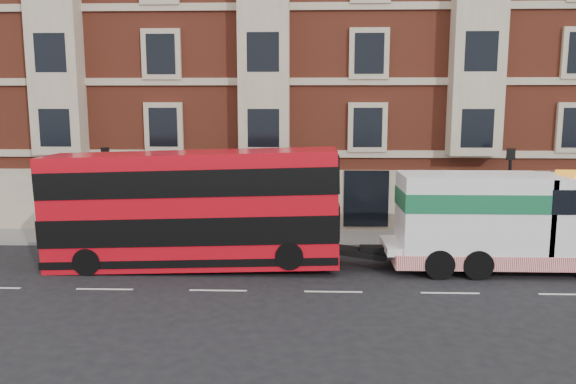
# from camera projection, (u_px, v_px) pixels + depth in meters

# --- Properties ---
(ground) EXTENTS (120.00, 120.00, 0.00)m
(ground) POSITION_uv_depth(u_px,v_px,m) (218.00, 291.00, 19.49)
(ground) COLOR black
(ground) RESTS_ON ground
(sidewalk) EXTENTS (90.00, 3.00, 0.15)m
(sidewalk) POSITION_uv_depth(u_px,v_px,m) (243.00, 238.00, 26.89)
(sidewalk) COLOR slate
(sidewalk) RESTS_ON ground
(victorian_terrace) EXTENTS (45.00, 12.00, 20.40)m
(victorian_terrace) POSITION_uv_depth(u_px,v_px,m) (264.00, 41.00, 32.74)
(victorian_terrace) COLOR brown
(victorian_terrace) RESTS_ON ground
(lamp_post_west) EXTENTS (0.35, 0.15, 4.35)m
(lamp_post_west) POSITION_uv_depth(u_px,v_px,m) (107.00, 188.00, 25.41)
(lamp_post_west) COLOR black
(lamp_post_west) RESTS_ON sidewalk
(lamp_post_east) EXTENTS (0.35, 0.15, 4.35)m
(lamp_post_east) POSITION_uv_depth(u_px,v_px,m) (509.00, 190.00, 24.80)
(lamp_post_east) COLOR black
(lamp_post_east) RESTS_ON sidewalk
(double_decker_bus) EXTENTS (11.32, 2.60, 4.58)m
(double_decker_bus) POSITION_uv_depth(u_px,v_px,m) (192.00, 207.00, 21.91)
(double_decker_bus) COLOR red
(double_decker_bus) RESTS_ON ground
(tow_truck) EXTENTS (9.07, 2.68, 3.78)m
(tow_truck) POSITION_uv_depth(u_px,v_px,m) (504.00, 220.00, 21.57)
(tow_truck) COLOR white
(tow_truck) RESTS_ON ground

